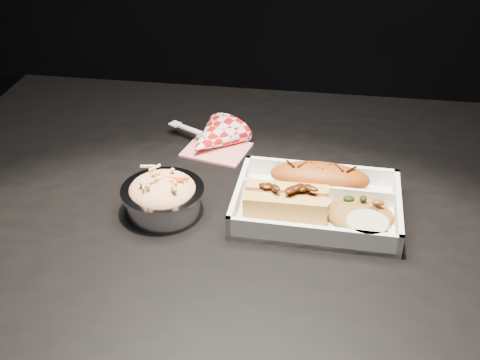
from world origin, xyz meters
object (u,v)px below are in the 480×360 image
object	(u,v)px
dining_table	(262,235)
napkin_fork	(212,139)
foil_coleslaw_cup	(163,195)
fried_pastry	(320,177)
hotdog	(286,201)
food_tray	(316,207)

from	to	relation	value
dining_table	napkin_fork	size ratio (longest dim) A/B	7.26
foil_coleslaw_cup	fried_pastry	bearing A→B (deg)	20.98
dining_table	fried_pastry	bearing A→B (deg)	6.59
fried_pastry	napkin_fork	world-z (taller)	napkin_fork
hotdog	food_tray	bearing A→B (deg)	28.82
dining_table	hotdog	xyz separation A→B (m)	(0.04, -0.07, 0.12)
hotdog	napkin_fork	bearing A→B (deg)	126.80
food_tray	fried_pastry	bearing A→B (deg)	90.00
food_tray	fried_pastry	xyz separation A→B (m)	(0.00, 0.06, 0.02)
dining_table	hotdog	world-z (taller)	hotdog
hotdog	fried_pastry	bearing A→B (deg)	59.29
fried_pastry	hotdog	distance (m)	0.09
hotdog	foil_coleslaw_cup	bearing A→B (deg)	-177.45
foil_coleslaw_cup	napkin_fork	xyz separation A→B (m)	(0.04, 0.21, -0.02)
dining_table	napkin_fork	bearing A→B (deg)	130.25
dining_table	foil_coleslaw_cup	bearing A→B (deg)	-151.33
food_tray	hotdog	distance (m)	0.06
food_tray	napkin_fork	xyz separation A→B (m)	(-0.20, 0.17, 0.01)
food_tray	napkin_fork	world-z (taller)	napkin_fork
dining_table	food_tray	bearing A→B (deg)	-27.21
food_tray	foil_coleslaw_cup	bearing A→B (deg)	-169.86
foil_coleslaw_cup	napkin_fork	size ratio (longest dim) A/B	0.77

